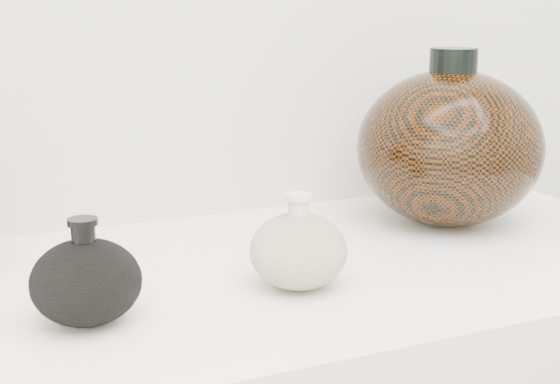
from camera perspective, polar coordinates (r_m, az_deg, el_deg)
name	(u,v)px	position (r m, az deg, el deg)	size (l,w,h in m)	color
black_gourd_vase	(86,281)	(0.77, -13.99, -6.34)	(0.14, 0.14, 0.10)	black
cream_gourd_vase	(298,250)	(0.84, 1.36, -4.26)	(0.11, 0.11, 0.10)	#BDA690
right_round_pot	(449,147)	(1.10, 12.26, 3.23)	(0.25, 0.25, 0.24)	black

